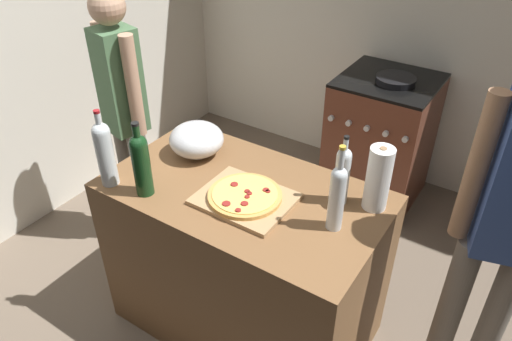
{
  "coord_description": "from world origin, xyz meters",
  "views": [
    {
      "loc": [
        0.88,
        -0.68,
        2.18
      ],
      "look_at": [
        -0.12,
        0.84,
        0.94
      ],
      "focal_mm": 34.05,
      "sensor_mm": 36.0,
      "label": 1
    }
  ],
  "objects": [
    {
      "name": "wine_bottle_clear",
      "position": [
        0.27,
        0.9,
        1.03
      ],
      "size": [
        0.06,
        0.06,
        0.33
      ],
      "color": "silver",
      "rests_on": "counter"
    },
    {
      "name": "wine_bottle_green",
      "position": [
        -0.47,
        0.49,
        1.05
      ],
      "size": [
        0.08,
        0.08,
        0.35
      ],
      "color": "#143819",
      "rests_on": "counter"
    },
    {
      "name": "kitchen_wall_rear",
      "position": [
        0.0,
        2.62,
        1.3
      ],
      "size": [
        4.21,
        0.1,
        2.6
      ],
      "primitive_type": "cube",
      "color": "silver",
      "rests_on": "ground_plane"
    },
    {
      "name": "kitchen_wall_left",
      "position": [
        -1.85,
        1.29,
        1.3
      ],
      "size": [
        0.1,
        3.17,
        2.6
      ],
      "primitive_type": "cube",
      "color": "silver",
      "rests_on": "ground_plane"
    },
    {
      "name": "pizza",
      "position": [
        -0.07,
        0.68,
        0.92
      ],
      "size": [
        0.32,
        0.32,
        0.03
      ],
      "color": "tan",
      "rests_on": "cutting_board"
    },
    {
      "name": "cutting_board",
      "position": [
        -0.07,
        0.68,
        0.9
      ],
      "size": [
        0.4,
        0.32,
        0.02
      ],
      "primitive_type": "cube",
      "color": "tan",
      "rests_on": "counter"
    },
    {
      "name": "wine_bottle_amber",
      "position": [
        0.33,
        0.73,
        1.05
      ],
      "size": [
        0.06,
        0.06,
        0.38
      ],
      "color": "silver",
      "rests_on": "counter"
    },
    {
      "name": "counter",
      "position": [
        -0.12,
        0.74,
        0.44
      ],
      "size": [
        1.26,
        0.72,
        0.89
      ],
      "primitive_type": "cube",
      "color": "brown",
      "rests_on": "ground_plane"
    },
    {
      "name": "wine_bottle_dark",
      "position": [
        -0.66,
        0.46,
        1.05
      ],
      "size": [
        0.08,
        0.08,
        0.37
      ],
      "color": "silver",
      "rests_on": "counter"
    },
    {
      "name": "ground_plane",
      "position": [
        0.0,
        1.29,
        -0.01
      ],
      "size": [
        4.21,
        3.17,
        0.02
      ],
      "primitive_type": "cube",
      "color": "#6B5B4C"
    },
    {
      "name": "stove",
      "position": [
        0.01,
        2.22,
        0.46
      ],
      "size": [
        0.61,
        0.63,
        0.95
      ],
      "color": "brown",
      "rests_on": "ground_plane"
    },
    {
      "name": "paper_towel_roll",
      "position": [
        0.41,
        0.95,
        1.03
      ],
      "size": [
        0.1,
        0.1,
        0.29
      ],
      "color": "white",
      "rests_on": "counter"
    },
    {
      "name": "mixing_bowl",
      "position": [
        -0.48,
        0.87,
        0.97
      ],
      "size": [
        0.27,
        0.27,
        0.16
      ],
      "color": "#B2B2B7",
      "rests_on": "counter"
    },
    {
      "name": "person_in_red",
      "position": [
        0.91,
        1.01,
        1.0
      ],
      "size": [
        0.38,
        0.25,
        1.72
      ],
      "color": "slate",
      "rests_on": "ground_plane"
    },
    {
      "name": "person_in_stripes",
      "position": [
        -1.1,
        0.97,
        0.9
      ],
      "size": [
        0.36,
        0.24,
        1.59
      ],
      "color": "slate",
      "rests_on": "ground_plane"
    }
  ]
}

